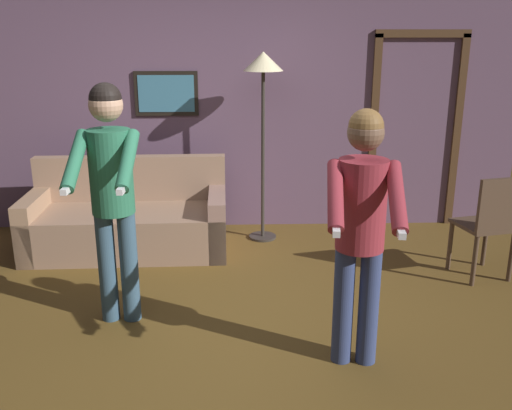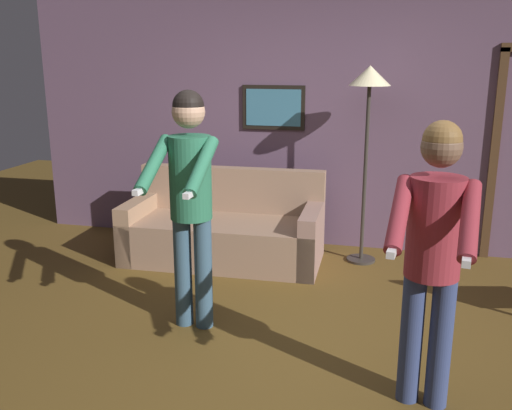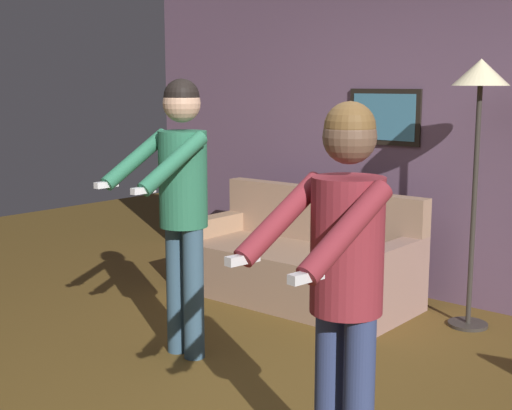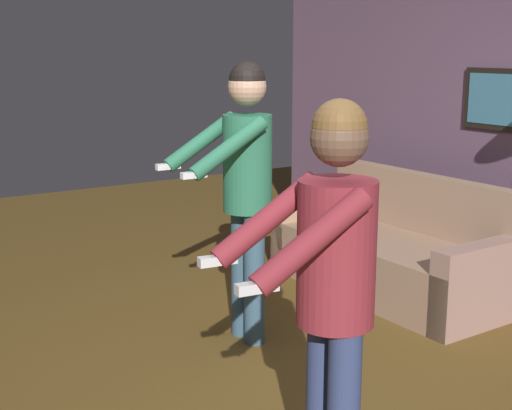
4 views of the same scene
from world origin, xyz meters
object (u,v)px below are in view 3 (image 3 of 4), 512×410
Objects in this scene: couch at (298,265)px; person_standing_right at (344,265)px; person_standing_left at (181,191)px; torchiere_lamp at (480,98)px.

person_standing_right is at bearing -48.60° from couch.
person_standing_right is (1.62, -0.62, -0.07)m from person_standing_left.
person_standing_right is (1.82, -2.06, 0.71)m from couch.
couch is 1.17× the size of person_standing_right.
person_standing_right is at bearing -20.84° from person_standing_left.
person_standing_right reaches higher than couch.
couch is 1.10× the size of person_standing_left.
person_standing_left reaches higher than couch.
torchiere_lamp is 2.13m from person_standing_left.
torchiere_lamp is 2.47m from person_standing_right.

